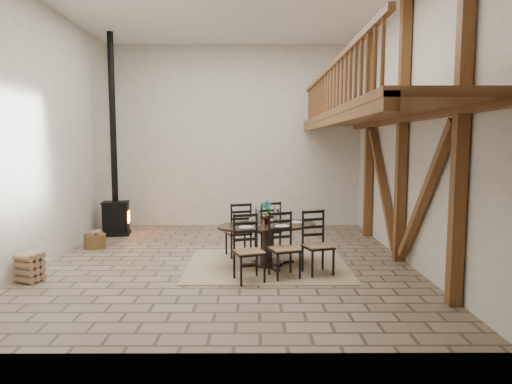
{
  "coord_description": "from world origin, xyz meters",
  "views": [
    {
      "loc": [
        0.54,
        -8.8,
        2.29
      ],
      "look_at": [
        0.57,
        0.4,
        1.32
      ],
      "focal_mm": 32.0,
      "sensor_mm": 36.0,
      "label": 1
    }
  ],
  "objects_px": {
    "dining_table": "(269,245)",
    "wood_stove": "(115,191)",
    "log_stack": "(30,267)",
    "log_basket": "(95,240)"
  },
  "relations": [
    {
      "from": "dining_table",
      "to": "log_stack",
      "type": "height_order",
      "value": "dining_table"
    },
    {
      "from": "dining_table",
      "to": "log_stack",
      "type": "relative_size",
      "value": 5.09
    },
    {
      "from": "dining_table",
      "to": "wood_stove",
      "type": "height_order",
      "value": "wood_stove"
    },
    {
      "from": "log_basket",
      "to": "log_stack",
      "type": "height_order",
      "value": "log_stack"
    },
    {
      "from": "dining_table",
      "to": "wood_stove",
      "type": "bearing_deg",
      "value": 122.48
    },
    {
      "from": "wood_stove",
      "to": "log_stack",
      "type": "distance_m",
      "value": 4.04
    },
    {
      "from": "log_stack",
      "to": "wood_stove",
      "type": "bearing_deg",
      "value": 86.28
    },
    {
      "from": "wood_stove",
      "to": "log_basket",
      "type": "xyz_separation_m",
      "value": [
        -0.04,
        -1.45,
        -0.95
      ]
    },
    {
      "from": "dining_table",
      "to": "log_basket",
      "type": "xyz_separation_m",
      "value": [
        -3.81,
        1.59,
        -0.26
      ]
    },
    {
      "from": "dining_table",
      "to": "wood_stove",
      "type": "xyz_separation_m",
      "value": [
        -3.78,
        3.05,
        0.69
      ]
    }
  ]
}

